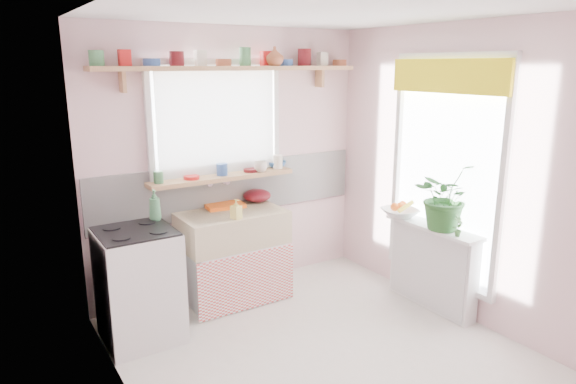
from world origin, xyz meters
TOP-DOWN VIEW (x-y plane):
  - room at (0.66, 0.86)m, footprint 3.20×3.20m
  - sink_unit at (-0.15, 1.29)m, footprint 0.95×0.65m
  - cooker at (-1.10, 1.05)m, footprint 0.58×0.58m
  - radiator_ledge at (1.30, 0.20)m, footprint 0.22×0.95m
  - windowsill at (-0.15, 1.48)m, footprint 1.40×0.22m
  - pine_shelf at (0.00, 1.47)m, footprint 2.52×0.24m
  - shelf_crockery at (-0.04, 1.47)m, footprint 2.47×0.11m
  - sill_crockery at (-0.15, 1.48)m, footprint 1.35×0.11m
  - dish_tray at (-0.13, 1.50)m, footprint 0.38×0.30m
  - colander at (0.22, 1.50)m, footprint 0.31×0.31m
  - jade_plant at (1.26, 0.10)m, footprint 0.66×0.62m
  - fruit_bowl at (1.21, 0.55)m, footprint 0.38×0.38m
  - herb_pot at (1.21, -0.11)m, footprint 0.11×0.08m
  - soap_bottle_sink at (-0.21, 1.10)m, footprint 0.10×0.10m
  - sill_cup at (0.22, 1.42)m, footprint 0.16×0.16m
  - sill_bowl at (0.47, 1.54)m, footprint 0.21×0.21m
  - shelf_vase at (0.38, 1.41)m, footprint 0.19×0.19m
  - cooker_bottle at (-0.88, 1.22)m, footprint 0.10×0.11m
  - fruit at (1.22, 0.56)m, footprint 0.20×0.14m

SIDE VIEW (x-z plane):
  - radiator_ledge at x=1.30m, z-range 0.01..0.78m
  - sink_unit at x=-0.15m, z-range -0.13..0.99m
  - cooker at x=-1.10m, z-range 0.00..0.92m
  - fruit_bowl at x=1.21m, z-range 0.78..0.85m
  - herb_pot at x=1.21m, z-range 0.78..0.96m
  - dish_tray at x=-0.13m, z-range 0.85..0.89m
  - fruit at x=1.22m, z-range 0.83..0.93m
  - colander at x=0.22m, z-range 0.85..0.97m
  - soap_bottle_sink at x=-0.21m, z-range 0.85..1.02m
  - cooker_bottle at x=-0.88m, z-range 0.92..1.17m
  - jade_plant at x=1.26m, z-range 0.77..1.35m
  - windowsill at x=-0.15m, z-range 1.12..1.16m
  - sill_bowl at x=0.47m, z-range 1.16..1.22m
  - sill_cup at x=0.22m, z-range 1.16..1.26m
  - sill_crockery at x=-0.15m, z-range 1.16..1.28m
  - room at x=0.66m, z-range -0.23..2.97m
  - pine_shelf at x=0.00m, z-range 2.10..2.14m
  - shelf_crockery at x=-0.04m, z-range 2.13..2.25m
  - shelf_vase at x=0.38m, z-range 2.14..2.31m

